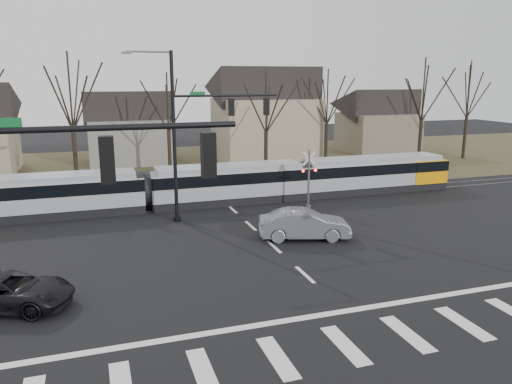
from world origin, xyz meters
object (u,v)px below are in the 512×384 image
object	(u,v)px
tram	(227,182)
suv	(6,291)
rail_crossing_signal	(309,181)
sedan	(304,224)

from	to	relation	value
tram	suv	distance (m)	18.31
tram	rail_crossing_signal	bearing A→B (deg)	-33.64
tram	rail_crossing_signal	world-z (taller)	rail_crossing_signal
tram	sedan	xyz separation A→B (m)	(1.88, -9.22, -0.65)
tram	rail_crossing_signal	xyz separation A→B (m)	(4.82, -3.21, 0.42)
sedan	rail_crossing_signal	xyz separation A→B (m)	(2.94, 6.01, 1.07)
rail_crossing_signal	suv	bearing A→B (deg)	-149.20
sedan	rail_crossing_signal	size ratio (longest dim) A/B	1.31
sedan	suv	world-z (taller)	sedan
tram	suv	xyz separation A→B (m)	(-12.39, -13.46, -0.78)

